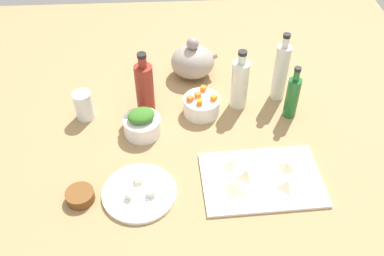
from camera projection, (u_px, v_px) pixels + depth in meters
The scene contains 26 objects.
tabletop at pixel (192, 142), 145.42cm from camera, with size 190.00×190.00×3.00cm, color #99784E.
cutting_board at pixel (262, 179), 131.29cm from camera, with size 35.81×24.01×1.00cm, color white.
plate_tofu at pixel (139, 193), 127.49cm from camera, with size 21.75×21.75×1.20cm, color white.
bowl_greens at pixel (142, 126), 144.49cm from camera, with size 12.32×12.32×6.10cm, color white.
bowl_carrots at pixel (202, 106), 151.91cm from camera, with size 12.65×12.65×6.17cm, color white.
bowl_small_side at pixel (80, 196), 125.47cm from camera, with size 8.25×8.25×3.13cm, color brown.
teapot at pixel (193, 61), 165.45cm from camera, with size 17.97×15.63×16.51cm.
bottle_0 at pixel (240, 83), 150.28cm from camera, with size 5.96×5.96×22.72cm.
bottle_1 at pixel (292, 96), 147.43cm from camera, with size 4.51×4.51×20.11cm.
bottle_2 at pixel (145, 87), 148.31cm from camera, with size 6.23×6.23×23.49cm.
bottle_3 at pixel (281, 71), 152.48cm from camera, with size 5.07×5.07×26.32cm.
drinking_glass_0 at pixel (84, 106), 148.60cm from camera, with size 6.25×6.25×10.41cm, color white.
carrot_cube_0 at pixel (214, 98), 148.68cm from camera, with size 1.80×1.80×1.80cm, color orange.
carrot_cube_1 at pixel (198, 95), 149.77cm from camera, with size 1.80×1.80×1.80cm, color orange.
carrot_cube_2 at pixel (200, 102), 147.03cm from camera, with size 1.80×1.80×1.80cm, color orange.
carrot_cube_3 at pixel (190, 99), 148.38cm from camera, with size 1.80×1.80×1.80cm, color orange.
carrot_cube_4 at pixel (203, 89), 152.30cm from camera, with size 1.80×1.80×1.80cm, color orange.
chopped_greens_mound at pixel (141, 115), 141.24cm from camera, with size 8.95×7.45×3.32cm, color #356D22.
tofu_cube_0 at pixel (129, 195), 124.83cm from camera, with size 2.20×2.20×2.20cm, color white.
tofu_cube_1 at pixel (139, 179), 129.10cm from camera, with size 2.20×2.20×2.20cm, color #F9F2CB.
tofu_cube_2 at pixel (151, 193), 125.42cm from camera, with size 2.20×2.20×2.20cm, color white.
dumpling_0 at pixel (288, 184), 127.43cm from camera, with size 5.16×4.95×2.95cm, color beige.
dumpling_1 at pixel (235, 187), 126.69cm from camera, with size 5.97×5.69×3.05cm, color beige.
dumpling_2 at pixel (286, 165), 132.64cm from camera, with size 4.34×3.74×3.01cm, color beige.
dumpling_3 at pixel (233, 163), 133.48cm from camera, with size 4.88×4.19×2.74cm, color beige.
dumpling_4 at pixel (247, 173), 130.24cm from camera, with size 5.31×5.06×3.17cm, color beige.
Camera 1 is at (-5.75, -101.75, 105.34)cm, focal length 40.92 mm.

